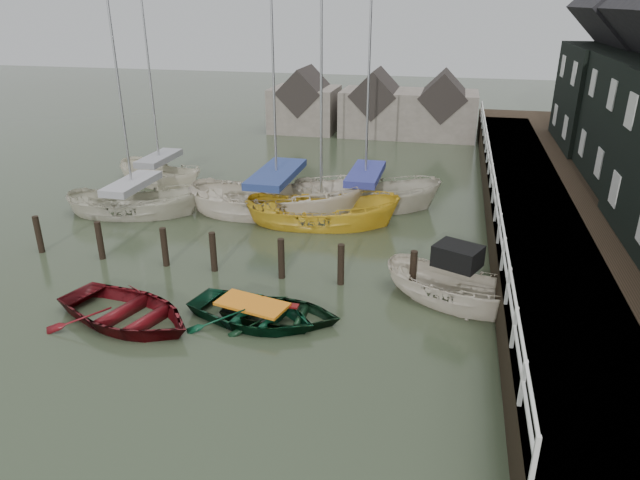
% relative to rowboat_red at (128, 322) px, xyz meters
% --- Properties ---
extents(ground, '(120.00, 120.00, 0.00)m').
position_rel_rowboat_red_xyz_m(ground, '(2.29, 0.75, 0.00)').
color(ground, '#2D3421').
rests_on(ground, ground).
extents(pier, '(3.04, 32.00, 2.70)m').
position_rel_rowboat_red_xyz_m(pier, '(11.76, 10.75, 0.71)').
color(pier, black).
rests_on(pier, ground).
extents(mooring_pilings, '(13.72, 0.22, 1.80)m').
position_rel_rowboat_red_xyz_m(mooring_pilings, '(1.17, 3.75, 0.50)').
color(mooring_pilings, black).
rests_on(mooring_pilings, ground).
extents(far_sheds, '(14.00, 4.08, 4.39)m').
position_rel_rowboat_red_xyz_m(far_sheds, '(3.12, 26.75, 1.86)').
color(far_sheds, '#665B51').
rests_on(far_sheds, ground).
extents(rowboat_red, '(5.23, 4.38, 0.93)m').
position_rel_rowboat_red_xyz_m(rowboat_red, '(0.00, 0.00, 0.00)').
color(rowboat_red, '#500B0F').
rests_on(rowboat_red, ground).
extents(rowboat_green, '(4.43, 3.59, 0.81)m').
position_rel_rowboat_red_xyz_m(rowboat_green, '(3.49, 0.87, 0.00)').
color(rowboat_green, black).
rests_on(rowboat_green, ground).
extents(rowboat_dkgreen, '(3.48, 2.50, 0.72)m').
position_rel_rowboat_red_xyz_m(rowboat_dkgreen, '(4.29, 1.10, 0.00)').
color(rowboat_dkgreen, black).
rests_on(rowboat_dkgreen, ground).
extents(motorboat, '(4.90, 3.46, 2.74)m').
position_rel_rowboat_red_xyz_m(motorboat, '(9.09, 3.22, 0.09)').
color(motorboat, beige).
rests_on(motorboat, ground).
extents(sailboat_a, '(6.16, 3.27, 10.30)m').
position_rel_rowboat_red_xyz_m(sailboat_a, '(-4.49, 8.24, 0.06)').
color(sailboat_a, '#BDB7A1').
rests_on(sailboat_a, ground).
extents(sailboat_b, '(8.08, 4.02, 12.79)m').
position_rel_rowboat_red_xyz_m(sailboat_b, '(1.48, 9.76, 0.06)').
color(sailboat_b, beige).
rests_on(sailboat_b, ground).
extents(sailboat_c, '(6.64, 3.16, 11.38)m').
position_rel_rowboat_red_xyz_m(sailboat_c, '(3.63, 8.94, 0.01)').
color(sailboat_c, gold).
rests_on(sailboat_c, ground).
extents(sailboat_d, '(6.86, 3.27, 12.83)m').
position_rel_rowboat_red_xyz_m(sailboat_d, '(5.04, 11.47, 0.07)').
color(sailboat_d, '#BEB5A2').
rests_on(sailboat_d, ground).
extents(sailboat_e, '(5.93, 4.13, 9.74)m').
position_rel_rowboat_red_xyz_m(sailboat_e, '(-5.54, 12.63, 0.07)').
color(sailboat_e, beige).
rests_on(sailboat_e, ground).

